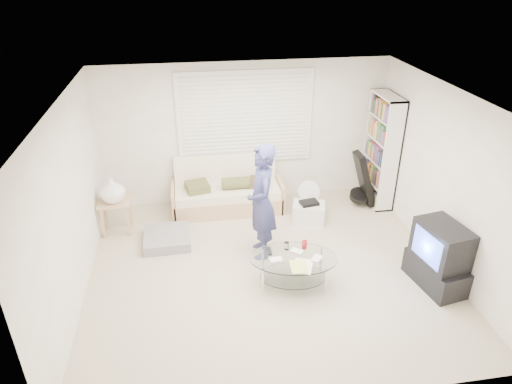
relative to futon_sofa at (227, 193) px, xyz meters
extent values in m
plane|color=tan|center=(0.38, -1.87, -0.31)|extent=(5.00, 5.00, 0.00)
cube|color=beige|center=(0.38, 0.38, 0.94)|extent=(5.00, 0.02, 2.50)
cube|color=beige|center=(0.38, -4.12, 0.94)|extent=(5.00, 0.02, 2.50)
cube|color=beige|center=(-2.12, -1.87, 0.94)|extent=(0.02, 4.50, 2.50)
cube|color=beige|center=(2.88, -1.87, 0.94)|extent=(0.02, 4.50, 2.50)
cube|color=white|center=(0.38, -1.87, 2.19)|extent=(5.00, 4.50, 0.02)
cube|color=white|center=(0.38, 0.35, 1.24)|extent=(2.32, 0.06, 1.62)
cube|color=black|center=(0.38, 0.34, 1.24)|extent=(2.20, 0.01, 1.50)
cube|color=silver|center=(0.38, 0.31, 1.24)|extent=(2.16, 0.04, 1.50)
cube|color=silver|center=(0.38, 0.33, 1.24)|extent=(2.32, 0.08, 1.62)
cube|color=tan|center=(0.00, -0.04, -0.16)|extent=(1.86, 0.74, 0.30)
cube|color=beige|center=(0.00, -0.06, 0.06)|extent=(1.79, 0.69, 0.15)
cube|color=beige|center=(0.00, 0.26, 0.34)|extent=(1.79, 0.21, 0.57)
cube|color=tan|center=(-0.93, -0.04, -0.05)|extent=(0.06, 0.74, 0.52)
cube|color=tan|center=(0.93, -0.04, -0.05)|extent=(0.06, 0.74, 0.52)
cube|color=#434827|center=(-0.51, -0.09, 0.20)|extent=(0.44, 0.44, 0.13)
cylinder|color=#434827|center=(0.14, -0.12, 0.24)|extent=(0.47, 0.20, 0.20)
cube|color=#4E3627|center=(0.56, -0.06, 0.20)|extent=(0.39, 0.39, 0.11)
cube|color=slate|center=(-1.05, -0.94, -0.23)|extent=(0.73, 0.73, 0.16)
cube|color=tan|center=(-1.84, -0.49, 0.24)|extent=(0.50, 0.40, 0.04)
cube|color=tan|center=(-2.04, -0.64, -0.04)|extent=(0.04, 0.04, 0.54)
cube|color=tan|center=(-1.64, -0.64, -0.04)|extent=(0.04, 0.04, 0.54)
cube|color=tan|center=(-2.04, -0.34, -0.04)|extent=(0.04, 0.04, 0.54)
cube|color=tan|center=(-1.64, -0.34, -0.04)|extent=(0.04, 0.04, 0.54)
imported|color=white|center=(-1.84, -0.49, 0.47)|extent=(0.40, 0.40, 0.42)
cube|color=white|center=(2.71, -0.14, 0.68)|extent=(0.31, 0.83, 1.98)
cube|color=black|center=(2.39, -0.26, 0.22)|extent=(0.40, 0.36, 0.99)
cylinder|color=black|center=(2.36, -0.26, -0.12)|extent=(0.36, 0.37, 0.20)
cylinder|color=white|center=(1.36, -0.37, -0.29)|extent=(0.25, 0.25, 0.03)
cylinder|color=white|center=(1.36, -0.37, -0.13)|extent=(0.03, 0.03, 0.32)
cylinder|color=white|center=(1.36, -0.37, 0.13)|extent=(0.38, 0.23, 0.37)
cylinder|color=white|center=(1.36, -0.37, 0.13)|extent=(0.11, 0.09, 0.10)
cube|color=white|center=(1.31, -0.64, -0.15)|extent=(0.61, 0.50, 0.32)
cube|color=black|center=(1.31, -0.64, 0.03)|extent=(0.32, 0.25, 0.05)
cube|color=black|center=(2.58, -2.54, -0.12)|extent=(0.59, 0.92, 0.38)
cube|color=black|center=(2.58, -2.54, 0.35)|extent=(0.59, 0.78, 0.55)
cube|color=#455ED8|center=(2.36, -2.58, 0.35)|extent=(0.11, 0.54, 0.42)
ellipsoid|color=silver|center=(0.67, -2.24, 0.12)|extent=(1.29, 0.94, 0.02)
ellipsoid|color=silver|center=(0.67, -2.24, -0.18)|extent=(0.99, 0.72, 0.01)
cylinder|color=silver|center=(0.22, -2.40, -0.10)|extent=(0.03, 0.03, 0.41)
cylinder|color=silver|center=(1.03, -2.54, -0.10)|extent=(0.03, 0.03, 0.41)
cylinder|color=silver|center=(0.30, -1.94, -0.10)|extent=(0.03, 0.03, 0.41)
cylinder|color=silver|center=(1.11, -2.08, -0.10)|extent=(0.03, 0.03, 0.41)
cube|color=white|center=(0.42, -2.28, 0.15)|extent=(0.17, 0.12, 0.04)
cube|color=white|center=(0.74, -2.14, 0.15)|extent=(0.19, 0.19, 0.04)
cube|color=white|center=(0.95, -2.34, 0.15)|extent=(0.19, 0.19, 0.04)
cylinder|color=silver|center=(0.61, -2.03, 0.19)|extent=(0.07, 0.07, 0.11)
cylinder|color=red|center=(0.86, -2.05, 0.19)|extent=(0.07, 0.07, 0.12)
cube|color=black|center=(0.37, -2.06, 0.14)|extent=(0.06, 0.18, 0.02)
cube|color=white|center=(0.74, -2.45, 0.14)|extent=(0.34, 0.39, 0.01)
cube|color=#C4D35E|center=(0.68, -2.46, 0.14)|extent=(0.24, 0.31, 0.01)
imported|color=navy|center=(0.36, -1.46, 0.57)|extent=(0.42, 0.64, 1.75)
camera|label=1|loc=(-0.61, -7.08, 3.72)|focal=32.00mm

